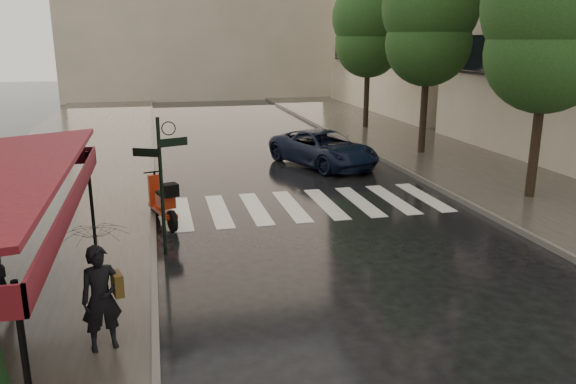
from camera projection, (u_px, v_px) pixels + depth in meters
name	position (u px, v px, depth m)	size (l,w,h in m)	color
ground	(238.00, 308.00, 10.12)	(120.00, 120.00, 0.00)	black
sidewalk_near	(67.00, 171.00, 20.36)	(6.00, 60.00, 0.12)	#38332D
sidewalk_far	(437.00, 152.00, 23.64)	(5.50, 60.00, 0.12)	#38332D
curb_near	(153.00, 166.00, 21.03)	(0.12, 60.00, 0.16)	#595651
curb_far	(375.00, 155.00, 23.01)	(0.12, 60.00, 0.16)	#595651
crosswalk	(309.00, 205.00, 16.41)	(7.85, 3.20, 0.01)	silver
signpost	(161.00, 175.00, 12.18)	(1.17, 0.29, 3.10)	black
tree_near	(550.00, 15.00, 15.54)	(3.80, 3.80, 7.99)	black
tree_mid	(430.00, 15.00, 22.01)	(3.80, 3.80, 8.34)	black
tree_far	(369.00, 23.00, 28.66)	(3.80, 3.80, 8.16)	black
pedestrian_with_umbrella	(97.00, 248.00, 8.19)	(1.21, 1.23, 2.45)	black
scooter	(163.00, 202.00, 14.54)	(0.87, 1.90, 1.28)	black
parked_car	(323.00, 148.00, 21.33)	(2.21, 4.79, 1.33)	black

